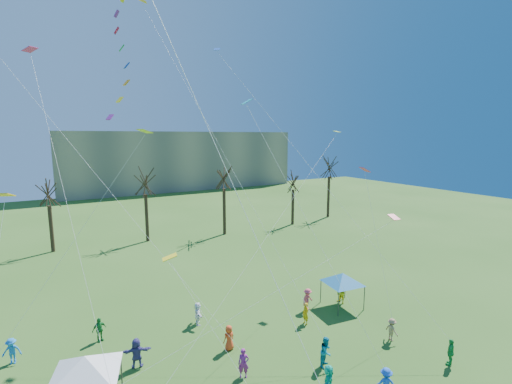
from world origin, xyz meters
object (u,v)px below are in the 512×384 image
big_box_kite (133,30)px  canopy_tent_blue (343,278)px  distant_building (181,160)px  canopy_tent_white (85,366)px

big_box_kite → canopy_tent_blue: size_ratio=6.09×
distant_building → canopy_tent_white: 80.82m
big_box_kite → canopy_tent_white: big_box_kite is taller
distant_building → canopy_tent_white: distant_building is taller
big_box_kite → canopy_tent_blue: big_box_kite is taller
canopy_tent_blue → big_box_kite: bearing=-166.1°
canopy_tent_white → canopy_tent_blue: 19.38m
distant_building → big_box_kite: bearing=-109.4°
canopy_tent_white → canopy_tent_blue: bearing=7.1°
distant_building → big_box_kite: big_box_kite is taller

